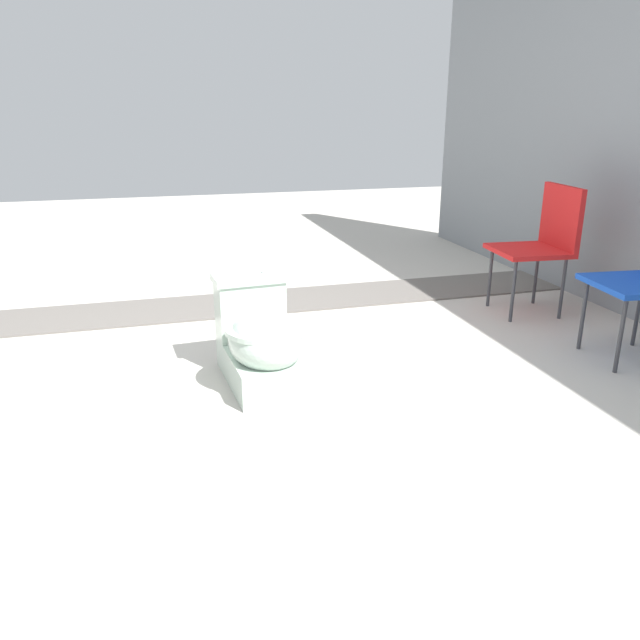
{
  "coord_description": "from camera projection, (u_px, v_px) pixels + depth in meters",
  "views": [
    {
      "loc": [
        2.97,
        -0.3,
        1.31
      ],
      "look_at": [
        0.14,
        0.49,
        0.3
      ],
      "focal_mm": 35.0,
      "sensor_mm": 36.0,
      "label": 1
    }
  ],
  "objects": [
    {
      "name": "toilet",
      "position": [
        261.0,
        341.0,
        3.05
      ],
      "size": [
        0.66,
        0.42,
        0.52
      ],
      "rotation": [
        0.0,
        0.0,
        0.07
      ],
      "color": "#B2C6B7",
      "rests_on": "ground"
    },
    {
      "name": "gravel_strip",
      "position": [
        271.0,
        301.0,
        4.4
      ],
      "size": [
        0.56,
        8.0,
        0.01
      ],
      "primitive_type": "cube",
      "color": "#605B56",
      "rests_on": "ground"
    },
    {
      "name": "folding_chair_left",
      "position": [
        544.0,
        236.0,
        4.04
      ],
      "size": [
        0.48,
        0.48,
        0.83
      ],
      "rotation": [
        0.0,
        0.0,
        -1.67
      ],
      "color": "red",
      "rests_on": "ground"
    },
    {
      "name": "ground_plane",
      "position": [
        220.0,
        375.0,
        3.21
      ],
      "size": [
        14.0,
        14.0,
        0.0
      ],
      "primitive_type": "plane",
      "color": "#B7B2A8"
    }
  ]
}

